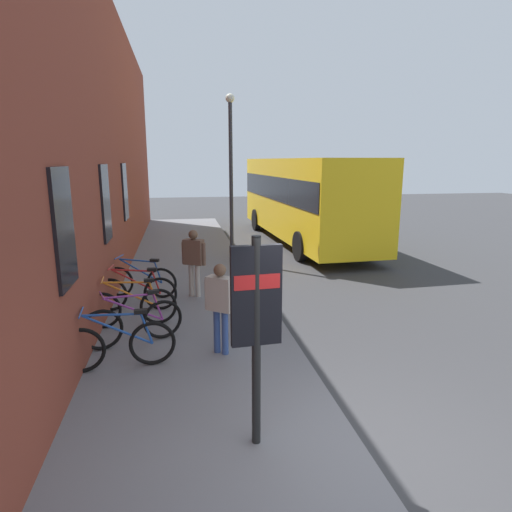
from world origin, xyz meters
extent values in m
plane|color=#38383A|center=(6.00, -1.00, 0.00)|extent=(60.00, 60.00, 0.00)
cube|color=slate|center=(8.00, 1.75, 0.06)|extent=(24.00, 3.50, 0.12)
cube|color=brown|center=(9.00, 3.80, 3.73)|extent=(22.00, 0.60, 7.46)
cube|color=black|center=(2.00, 3.48, 2.40)|extent=(0.90, 0.06, 1.60)
cube|color=black|center=(5.50, 3.48, 2.40)|extent=(0.90, 0.06, 1.60)
cube|color=black|center=(9.00, 3.48, 2.40)|extent=(0.90, 0.06, 1.60)
torus|color=black|center=(2.40, 3.50, 0.48)|extent=(0.12, 0.72, 0.72)
torus|color=black|center=(2.49, 2.46, 0.48)|extent=(0.12, 0.72, 0.72)
cylinder|color=#1E4CA5|center=(2.45, 2.95, 0.76)|extent=(0.12, 1.02, 0.58)
cylinder|color=#1E4CA5|center=(2.44, 3.03, 1.00)|extent=(0.10, 0.85, 0.09)
cylinder|color=#1E4CA5|center=(2.48, 2.53, 0.73)|extent=(0.05, 0.19, 0.51)
cube|color=black|center=(2.47, 2.61, 1.02)|extent=(0.12, 0.21, 0.06)
cylinder|color=#1E4CA5|center=(2.41, 3.45, 1.08)|extent=(0.48, 0.06, 0.02)
torus|color=black|center=(3.20, 3.33, 0.48)|extent=(0.28, 0.70, 0.72)
torus|color=black|center=(3.52, 2.33, 0.48)|extent=(0.28, 0.70, 0.72)
cylinder|color=#8C338C|center=(3.37, 2.81, 0.76)|extent=(0.35, 0.98, 0.58)
cylinder|color=#8C338C|center=(3.34, 2.88, 1.00)|extent=(0.30, 0.82, 0.09)
cylinder|color=#8C338C|center=(3.50, 2.40, 0.73)|extent=(0.09, 0.19, 0.51)
cube|color=black|center=(3.47, 2.47, 1.02)|extent=(0.16, 0.22, 0.06)
cylinder|color=#8C338C|center=(3.21, 3.28, 1.08)|extent=(0.46, 0.17, 0.02)
torus|color=black|center=(4.20, 3.48, 0.48)|extent=(0.11, 0.72, 0.72)
torus|color=black|center=(4.27, 2.44, 0.48)|extent=(0.11, 0.72, 0.72)
cylinder|color=orange|center=(4.24, 2.94, 0.76)|extent=(0.10, 1.02, 0.58)
cylinder|color=orange|center=(4.23, 3.01, 1.00)|extent=(0.09, 0.85, 0.09)
cylinder|color=orange|center=(4.26, 2.51, 0.73)|extent=(0.05, 0.19, 0.51)
cube|color=black|center=(4.26, 2.59, 1.02)|extent=(0.11, 0.21, 0.06)
cylinder|color=orange|center=(4.21, 3.43, 1.08)|extent=(0.48, 0.05, 0.02)
torus|color=black|center=(5.22, 3.47, 0.48)|extent=(0.14, 0.72, 0.72)
torus|color=black|center=(5.11, 2.43, 0.48)|extent=(0.14, 0.72, 0.72)
cylinder|color=#B21E1E|center=(5.16, 2.93, 0.76)|extent=(0.15, 1.02, 0.58)
cylinder|color=#B21E1E|center=(5.17, 3.00, 1.00)|extent=(0.13, 0.85, 0.09)
cylinder|color=#B21E1E|center=(5.12, 2.50, 0.73)|extent=(0.06, 0.19, 0.51)
cube|color=black|center=(5.12, 2.58, 1.02)|extent=(0.12, 0.21, 0.06)
cylinder|color=#B21E1E|center=(5.22, 3.42, 1.08)|extent=(0.48, 0.08, 0.02)
torus|color=black|center=(6.24, 3.43, 0.48)|extent=(0.26, 0.71, 0.72)
torus|color=black|center=(5.94, 2.42, 0.48)|extent=(0.26, 0.71, 0.72)
cylinder|color=#1E4CA5|center=(6.09, 2.90, 0.76)|extent=(0.32, 0.99, 0.58)
cylinder|color=#1E4CA5|center=(6.11, 2.98, 1.00)|extent=(0.28, 0.83, 0.09)
cylinder|color=#1E4CA5|center=(5.97, 2.50, 0.73)|extent=(0.09, 0.19, 0.51)
cube|color=black|center=(5.99, 2.57, 1.02)|extent=(0.15, 0.22, 0.06)
cylinder|color=#1E4CA5|center=(6.23, 3.38, 1.08)|extent=(0.47, 0.16, 0.02)
cylinder|color=black|center=(0.31, 1.20, 1.32)|extent=(0.10, 0.10, 2.40)
cube|color=black|center=(0.31, 1.20, 1.87)|extent=(0.12, 0.55, 1.10)
cube|color=red|center=(0.31, 1.20, 2.03)|extent=(0.12, 0.50, 0.16)
cube|color=yellow|center=(12.95, -3.00, 1.85)|extent=(10.59, 2.92, 3.00)
cube|color=black|center=(12.95, -3.00, 2.21)|extent=(10.38, 2.96, 0.90)
cylinder|color=black|center=(9.64, -4.34, 0.50)|extent=(1.01, 0.29, 1.00)
cylinder|color=black|center=(9.54, -1.94, 0.50)|extent=(1.01, 0.29, 1.00)
cylinder|color=black|center=(16.35, -4.06, 0.50)|extent=(1.01, 0.29, 1.00)
cylinder|color=black|center=(16.26, -1.66, 0.50)|extent=(1.01, 0.29, 1.00)
cylinder|color=#B2A599|center=(5.89, 1.60, 0.51)|extent=(0.11, 0.11, 0.78)
cylinder|color=#B2A599|center=(5.97, 1.74, 0.51)|extent=(0.11, 0.11, 0.78)
cube|color=brown|center=(5.93, 1.67, 1.20)|extent=(0.42, 0.51, 0.59)
sphere|color=brown|center=(5.93, 1.67, 1.61)|extent=(0.21, 0.21, 0.21)
cylinder|color=brown|center=(5.80, 1.44, 1.16)|extent=(0.09, 0.09, 0.52)
cylinder|color=brown|center=(6.05, 1.89, 1.16)|extent=(0.09, 0.09, 0.52)
cylinder|color=#334C8C|center=(2.77, 1.42, 0.50)|extent=(0.11, 0.11, 0.75)
cylinder|color=#334C8C|center=(2.67, 1.30, 0.50)|extent=(0.11, 0.11, 0.75)
cube|color=#B2A599|center=(2.72, 1.36, 1.16)|extent=(0.44, 0.48, 0.57)
sphere|color=brown|center=(2.72, 1.36, 1.55)|extent=(0.20, 0.20, 0.20)
cylinder|color=#B2A599|center=(2.87, 1.56, 1.12)|extent=(0.09, 0.09, 0.50)
cylinder|color=#B2A599|center=(2.57, 1.16, 1.12)|extent=(0.09, 0.09, 0.50)
cylinder|color=#333338|center=(9.82, 0.30, 2.57)|extent=(0.12, 0.12, 4.89)
sphere|color=silver|center=(9.82, 0.30, 5.13)|extent=(0.28, 0.28, 0.28)
camera|label=1|loc=(-4.01, 1.97, 3.28)|focal=30.37mm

